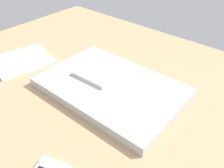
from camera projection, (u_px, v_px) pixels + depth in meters
desk_surface at (122, 102)px, 59.88cm from camera, size 120.00×80.00×3.00cm
laptop_closed at (112, 87)px, 60.50cm from camera, size 35.46×23.85×2.32cm
cell_phone_on_laptop at (93, 76)px, 61.37cm from camera, size 10.78×5.52×1.16cm
notepad at (22, 60)px, 72.48cm from camera, size 17.76×18.97×0.80cm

